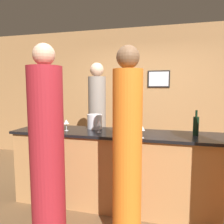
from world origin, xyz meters
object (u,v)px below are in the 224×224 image
object	(u,v)px
wine_bottle_0	(196,125)
ice_bucket	(95,121)
wine_bottle_1	(38,121)
guest_0	(127,154)
bartender	(97,126)
guest_1	(47,147)

from	to	relation	value
wine_bottle_0	ice_bucket	size ratio (longest dim) A/B	1.46
wine_bottle_1	guest_0	bearing A→B (deg)	-24.20
bartender	guest_1	bearing A→B (deg)	85.90
bartender	guest_0	size ratio (longest dim) A/B	1.01
guest_0	wine_bottle_1	distance (m)	1.52
bartender	ice_bucket	xyz separation A→B (m)	(0.14, -0.51, 0.15)
guest_0	wine_bottle_0	xyz separation A→B (m)	(0.70, 0.77, 0.18)
guest_1	ice_bucket	bearing A→B (deg)	74.81
bartender	wine_bottle_0	bearing A→B (deg)	157.47
wine_bottle_0	ice_bucket	xyz separation A→B (m)	(-1.33, 0.09, -0.02)
guest_1	wine_bottle_0	bearing A→B (deg)	26.25
wine_bottle_1	ice_bucket	size ratio (longest dim) A/B	1.42
guest_0	guest_1	xyz separation A→B (m)	(-0.87, -0.01, 0.01)
wine_bottle_0	bartender	bearing A→B (deg)	157.47
guest_1	bartender	bearing A→B (deg)	85.90
bartender	guest_0	distance (m)	1.58
bartender	wine_bottle_1	bearing A→B (deg)	51.33
guest_1	ice_bucket	distance (m)	0.91
guest_1	wine_bottle_0	distance (m)	1.76
wine_bottle_0	ice_bucket	bearing A→B (deg)	175.94
bartender	wine_bottle_1	distance (m)	0.99
guest_1	wine_bottle_1	xyz separation A→B (m)	(-0.51, 0.62, 0.17)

